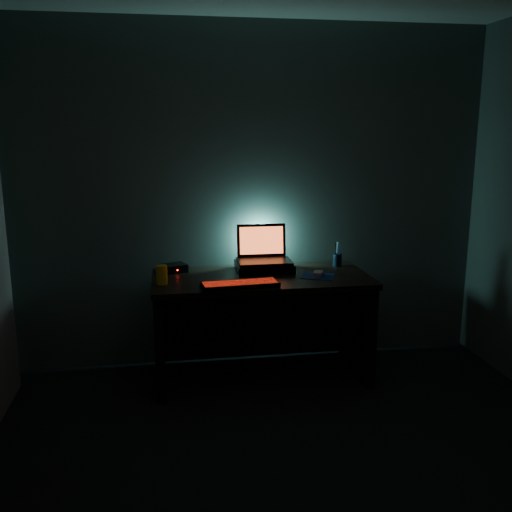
{
  "coord_description": "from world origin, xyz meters",
  "views": [
    {
      "loc": [
        -0.64,
        -2.15,
        1.75
      ],
      "look_at": [
        -0.05,
        1.57,
        0.91
      ],
      "focal_mm": 40.0,
      "sensor_mm": 36.0,
      "label": 1
    }
  ],
  "objects_px": {
    "mouse": "(318,274)",
    "pen_cup": "(337,260)",
    "router": "(174,268)",
    "juice_glass": "(162,275)",
    "keyboard": "(240,284)",
    "laptop": "(263,253)"
  },
  "relations": [
    {
      "from": "pen_cup",
      "to": "juice_glass",
      "type": "height_order",
      "value": "juice_glass"
    },
    {
      "from": "keyboard",
      "to": "laptop",
      "type": "bearing_deg",
      "value": 58.01
    },
    {
      "from": "juice_glass",
      "to": "mouse",
      "type": "bearing_deg",
      "value": 1.92
    },
    {
      "from": "keyboard",
      "to": "pen_cup",
      "type": "relative_size",
      "value": 5.51
    },
    {
      "from": "mouse",
      "to": "juice_glass",
      "type": "distance_m",
      "value": 1.07
    },
    {
      "from": "mouse",
      "to": "juice_glass",
      "type": "xyz_separation_m",
      "value": [
        -1.07,
        -0.04,
        0.04
      ]
    },
    {
      "from": "keyboard",
      "to": "pen_cup",
      "type": "height_order",
      "value": "pen_cup"
    },
    {
      "from": "laptop",
      "to": "mouse",
      "type": "distance_m",
      "value": 0.45
    },
    {
      "from": "router",
      "to": "juice_glass",
      "type": "bearing_deg",
      "value": -125.42
    },
    {
      "from": "pen_cup",
      "to": "router",
      "type": "height_order",
      "value": "pen_cup"
    },
    {
      "from": "pen_cup",
      "to": "juice_glass",
      "type": "relative_size",
      "value": 0.74
    },
    {
      "from": "pen_cup",
      "to": "router",
      "type": "xyz_separation_m",
      "value": [
        -1.2,
        0.02,
        -0.02
      ]
    },
    {
      "from": "mouse",
      "to": "router",
      "type": "distance_m",
      "value": 1.02
    },
    {
      "from": "keyboard",
      "to": "mouse",
      "type": "distance_m",
      "value": 0.6
    },
    {
      "from": "mouse",
      "to": "pen_cup",
      "type": "relative_size",
      "value": 1.04
    },
    {
      "from": "laptop",
      "to": "pen_cup",
      "type": "distance_m",
      "value": 0.56
    },
    {
      "from": "mouse",
      "to": "laptop",
      "type": "bearing_deg",
      "value": 164.32
    },
    {
      "from": "pen_cup",
      "to": "router",
      "type": "distance_m",
      "value": 1.2
    },
    {
      "from": "laptop",
      "to": "pen_cup",
      "type": "bearing_deg",
      "value": 0.06
    },
    {
      "from": "mouse",
      "to": "pen_cup",
      "type": "distance_m",
      "value": 0.34
    },
    {
      "from": "juice_glass",
      "to": "router",
      "type": "distance_m",
      "value": 0.33
    },
    {
      "from": "router",
      "to": "pen_cup",
      "type": "bearing_deg",
      "value": -21.41
    }
  ]
}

